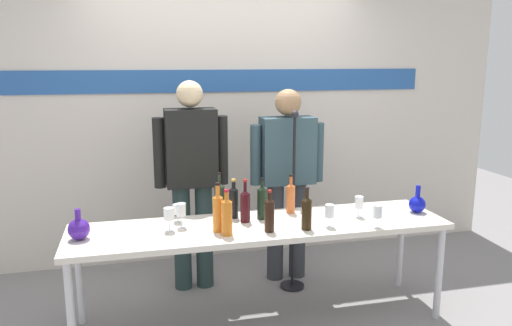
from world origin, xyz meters
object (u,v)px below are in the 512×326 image
wine_glass_right_1 (329,211)px  wine_bottle_8 (219,199)px  wine_bottle_2 (269,214)px  wine_bottle_7 (218,211)px  display_table (261,231)px  presenter_left (192,173)px  presenter_right (287,172)px  wine_bottle_1 (227,215)px  wine_glass_left_1 (181,210)px  wine_bottle_3 (245,205)px  wine_glass_left_2 (169,214)px  wine_bottle_4 (291,197)px  wine_bottle_6 (234,201)px  decanter_blue_left (79,229)px  wine_bottle_5 (307,212)px  wine_bottle_0 (262,201)px  wine_glass_left_0 (178,210)px  wine_glass_right_0 (378,212)px  wine_glass_right_2 (359,203)px  decanter_blue_right (417,204)px  microphone_stand (293,231)px

wine_glass_right_1 → wine_bottle_8: bearing=149.1°
wine_bottle_2 → wine_bottle_7: size_ratio=0.86×
display_table → presenter_left: size_ratio=1.55×
presenter_right → wine_bottle_1: presenter_right is taller
wine_glass_left_1 → wine_bottle_3: bearing=2.0°
wine_bottle_2 → wine_glass_left_2: wine_bottle_2 is taller
wine_bottle_4 → wine_bottle_6: 0.44m
decanter_blue_left → wine_bottle_5: 1.49m
decanter_blue_left → wine_bottle_0: wine_bottle_0 is taller
decanter_blue_left → wine_glass_left_0: (0.64, 0.20, 0.02)m
wine_bottle_5 → wine_glass_left_2: bearing=168.3°
wine_bottle_7 → wine_bottle_8: 0.33m
display_table → wine_bottle_8: 0.40m
wine_bottle_6 → wine_bottle_7: 0.31m
wine_bottle_4 → wine_glass_right_0: size_ratio=1.86×
wine_bottle_1 → wine_bottle_2: 0.29m
wine_glass_left_2 → wine_glass_right_0: size_ratio=1.02×
display_table → wine_glass_left_2: size_ratio=16.32×
wine_bottle_0 → wine_bottle_1: size_ratio=0.98×
wine_bottle_3 → wine_glass_right_2: bearing=-6.2°
wine_glass_left_2 → wine_glass_left_0: bearing=67.9°
display_table → wine_bottle_4: (0.28, 0.21, 0.18)m
wine_glass_right_1 → wine_bottle_0: bearing=144.6°
decanter_blue_right → wine_bottle_7: (-1.52, -0.06, 0.07)m
presenter_left → wine_glass_right_1: 1.20m
wine_glass_right_0 → wine_glass_right_2: (-0.02, 0.25, -0.01)m
wine_bottle_6 → wine_glass_right_0: (0.91, -0.45, -0.01)m
wine_bottle_0 → wine_bottle_3: 0.14m
wine_bottle_1 → wine_bottle_2: size_ratio=1.07×
wine_bottle_5 → wine_glass_right_1: (0.17, 0.01, -0.01)m
display_table → decanter_blue_right: decanter_blue_right is taller
wine_bottle_2 → wine_bottle_5: size_ratio=0.98×
presenter_left → wine_bottle_1: presenter_left is taller
display_table → decanter_blue_left: bearing=-179.3°
wine_bottle_6 → wine_glass_left_2: (-0.48, -0.18, -0.01)m
wine_glass_left_2 → wine_bottle_6: bearing=21.0°
wine_glass_left_1 → wine_bottle_4: bearing=10.0°
wine_bottle_5 → wine_glass_right_1: bearing=3.6°
decanter_blue_left → wine_glass_right_1: bearing=-5.3°
wine_bottle_4 → presenter_right: bearing=75.8°
microphone_stand → wine_glass_left_1: bearing=-156.8°
wine_bottle_8 → wine_glass_left_2: 0.45m
presenter_right → wine_glass_right_2: 0.77m
wine_glass_left_2 → wine_glass_left_1: bearing=32.4°
wine_bottle_2 → wine_bottle_3: (-0.11, 0.24, 0.00)m
wine_bottle_6 → wine_glass_right_0: 1.01m
decanter_blue_right → wine_bottle_6: bearing=171.4°
wine_bottle_5 → wine_glass_left_1: wine_bottle_5 is taller
wine_bottle_2 → wine_glass_right_0: bearing=-7.9°
presenter_right → wine_bottle_6: 0.74m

